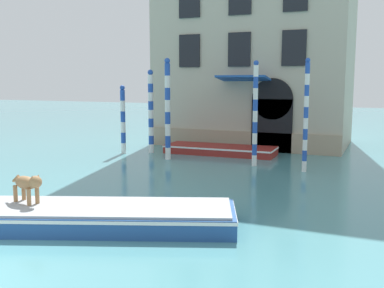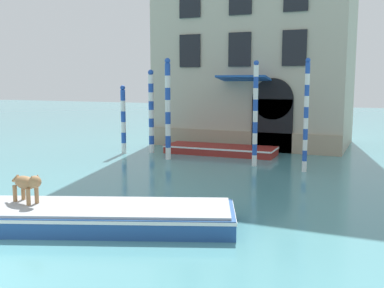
{
  "view_description": "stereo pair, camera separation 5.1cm",
  "coord_description": "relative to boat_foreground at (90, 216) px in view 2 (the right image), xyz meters",
  "views": [
    {
      "loc": [
        7.44,
        -5.04,
        3.61
      ],
      "look_at": [
        0.64,
        10.62,
        1.2
      ],
      "focal_mm": 42.0,
      "sensor_mm": 36.0,
      "label": 1
    },
    {
      "loc": [
        7.49,
        -5.02,
        3.61
      ],
      "look_at": [
        0.64,
        10.62,
        1.2
      ],
      "focal_mm": 42.0,
      "sensor_mm": 36.0,
      "label": 2
    }
  ],
  "objects": [
    {
      "name": "mooring_pole_4",
      "position": [
        1.53,
        9.48,
        1.95
      ],
      "size": [
        0.22,
        0.22,
        4.45
      ],
      "color": "white",
      "rests_on": "ground_plane"
    },
    {
      "name": "mooring_pole_0",
      "position": [
        -5.39,
        10.13,
        1.43
      ],
      "size": [
        0.25,
        0.25,
        3.4
      ],
      "color": "white",
      "rests_on": "ground_plane"
    },
    {
      "name": "mooring_pole_1",
      "position": [
        -2.59,
        9.5,
        2.05
      ],
      "size": [
        0.26,
        0.26,
        4.63
      ],
      "color": "white",
      "rests_on": "ground_plane"
    },
    {
      "name": "boat_moored_near_palazzo",
      "position": [
        -0.89,
        11.88,
        -0.07
      ],
      "size": [
        5.53,
        1.95,
        0.42
      ],
      "rotation": [
        0.0,
        0.0,
        0.03
      ],
      "color": "maroon",
      "rests_on": "ground_plane"
    },
    {
      "name": "mooring_pole_3",
      "position": [
        3.7,
        9.1,
        1.97
      ],
      "size": [
        0.19,
        0.19,
        4.49
      ],
      "color": "white",
      "rests_on": "ground_plane"
    },
    {
      "name": "boat_foreground",
      "position": [
        0.0,
        0.0,
        0.0
      ],
      "size": [
        7.41,
        4.49,
        0.54
      ],
      "rotation": [
        0.0,
        0.0,
        0.38
      ],
      "color": "#234C8C",
      "rests_on": "ground_plane"
    },
    {
      "name": "mooring_pole_2",
      "position": [
        -4.23,
        10.9,
        1.81
      ],
      "size": [
        0.27,
        0.27,
        4.16
      ],
      "color": "white",
      "rests_on": "ground_plane"
    },
    {
      "name": "dog_on_deck",
      "position": [
        -1.59,
        -0.41,
        0.76
      ],
      "size": [
        1.14,
        0.51,
        0.77
      ],
      "rotation": [
        0.0,
        0.0,
        -0.24
      ],
      "color": "#997047",
      "rests_on": "boat_foreground"
    },
    {
      "name": "palazzo_left",
      "position": [
        -0.48,
        16.53,
        7.77
      ],
      "size": [
        10.43,
        7.4,
        16.16
      ],
      "color": "#B2A893",
      "rests_on": "ground_plane"
    }
  ]
}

